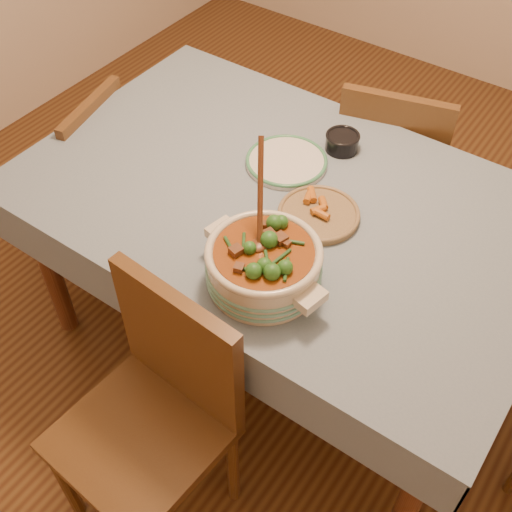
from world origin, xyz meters
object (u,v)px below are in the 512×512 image
(chair_left, at_px, (84,170))
(dining_table, at_px, (283,218))
(white_plate, at_px, (287,161))
(chair_near, at_px, (158,407))
(chair_far, at_px, (390,164))
(condiment_bowl, at_px, (342,141))
(stew_casserole, at_px, (264,262))
(fried_plate, at_px, (319,213))

(chair_left, bearing_deg, dining_table, 79.89)
(white_plate, distance_m, chair_near, 0.88)
(dining_table, xyz_separation_m, chair_far, (0.08, 0.65, -0.17))
(dining_table, relative_size, chair_far, 1.95)
(chair_far, bearing_deg, condiment_bowl, 65.89)
(stew_casserole, bearing_deg, chair_near, -104.49)
(dining_table, distance_m, white_plate, 0.19)
(white_plate, bearing_deg, dining_table, -59.36)
(chair_left, bearing_deg, white_plate, 89.38)
(condiment_bowl, relative_size, chair_left, 0.17)
(white_plate, bearing_deg, chair_near, -81.02)
(fried_plate, height_order, chair_left, fried_plate)
(dining_table, height_order, chair_far, chair_far)
(stew_casserole, bearing_deg, condiment_bowl, 100.69)
(chair_far, bearing_deg, stew_casserole, 78.66)
(dining_table, bearing_deg, fried_plate, -6.39)
(condiment_bowl, height_order, chair_near, chair_near)
(chair_near, distance_m, chair_left, 1.17)
(stew_casserole, distance_m, chair_far, 1.04)
(dining_table, distance_m, chair_near, 0.71)
(fried_plate, bearing_deg, dining_table, 173.61)
(white_plate, distance_m, chair_far, 0.61)
(chair_left, bearing_deg, fried_plate, 78.73)
(chair_far, bearing_deg, chair_near, 73.52)
(white_plate, height_order, chair_left, chair_left)
(stew_casserole, xyz_separation_m, chair_left, (-1.06, 0.28, -0.38))
(white_plate, height_order, chair_near, chair_near)
(fried_plate, relative_size, chair_far, 0.30)
(fried_plate, bearing_deg, chair_near, -97.24)
(chair_far, bearing_deg, white_plate, 57.46)
(condiment_bowl, relative_size, fried_plate, 0.51)
(chair_near, height_order, chair_left, chair_near)
(white_plate, xyz_separation_m, chair_near, (0.13, -0.83, -0.26))
(white_plate, relative_size, condiment_bowl, 2.34)
(chair_near, bearing_deg, dining_table, 98.16)
(white_plate, height_order, fried_plate, fried_plate)
(stew_casserole, height_order, condiment_bowl, stew_casserole)
(white_plate, xyz_separation_m, fried_plate, (0.22, -0.15, 0.00))
(chair_far, xyz_separation_m, chair_left, (-1.00, -0.70, -0.04))
(white_plate, bearing_deg, stew_casserole, -63.68)
(dining_table, xyz_separation_m, fried_plate, (0.14, -0.02, 0.11))
(white_plate, distance_m, condiment_bowl, 0.21)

